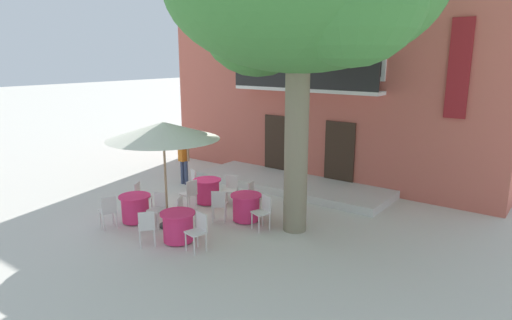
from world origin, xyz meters
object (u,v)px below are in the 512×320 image
cafe_chair_far_side_2 (141,195)px  cafe_table_middle (178,227)px  cafe_chair_middle_2 (184,211)px  cafe_chair_front_0 (231,188)px  cafe_chair_front_1 (197,181)px  cafe_table_front (207,191)px  cafe_chair_near_tree_0 (219,203)px  cafe_chair_middle_0 (147,226)px  cafe_chair_near_tree_2 (254,195)px  cafe_chair_far_side_1 (158,207)px  cafe_table_far_side (135,208)px  cafe_chair_middle_1 (198,229)px  cafe_umbrella (163,131)px  cafe_table_near_tree (246,207)px  cafe_chair_far_side_0 (108,209)px  pedestrian_near_entrance (184,159)px  cafe_chair_near_tree_1 (263,210)px  cafe_chair_front_2 (190,192)px

cafe_chair_far_side_2 → cafe_table_middle: bearing=-18.7°
cafe_chair_middle_2 → cafe_chair_front_0: bearing=98.5°
cafe_chair_front_1 → cafe_table_front: bearing=-19.8°
cafe_chair_near_tree_0 → cafe_chair_middle_0: 2.28m
cafe_chair_near_tree_2 → cafe_chair_far_side_1: 2.79m
cafe_chair_far_side_1 → cafe_table_far_side: bearing=-164.2°
cafe_chair_front_1 → cafe_chair_middle_1: bearing=-45.1°
cafe_chair_middle_0 → cafe_umbrella: size_ratio=0.31×
cafe_chair_near_tree_2 → cafe_chair_middle_1: 2.94m
cafe_table_near_tree → cafe_chair_far_side_0: 3.68m
cafe_chair_middle_2 → cafe_chair_front_0: (-0.34, 2.31, 0.00)m
cafe_table_front → cafe_table_far_side: same height
cafe_chair_near_tree_2 → cafe_chair_far_side_0: (-2.32, -3.34, 0.00)m
cafe_chair_front_0 → cafe_chair_far_side_0: bearing=-111.2°
cafe_chair_near_tree_2 → pedestrian_near_entrance: bearing=167.9°
cafe_chair_far_side_0 → cafe_chair_far_side_1: size_ratio=1.00×
cafe_chair_middle_0 → cafe_umbrella: bearing=115.9°
cafe_table_front → cafe_umbrella: 3.10m
cafe_chair_far_side_1 → cafe_chair_far_side_0: bearing=-133.7°
cafe_chair_near_tree_1 → cafe_chair_front_1: (-3.34, 0.93, 0.00)m
cafe_chair_front_1 → cafe_chair_front_2: same height
cafe_chair_near_tree_0 → cafe_umbrella: cafe_umbrella is taller
cafe_chair_near_tree_2 → cafe_chair_far_side_0: 4.07m
cafe_chair_near_tree_1 → pedestrian_near_entrance: size_ratio=0.55×
cafe_chair_middle_0 → pedestrian_near_entrance: (-3.15, 4.28, 0.40)m
cafe_chair_near_tree_1 → cafe_chair_front_0: size_ratio=1.00×
cafe_table_near_tree → cafe_chair_front_0: size_ratio=0.95×
pedestrian_near_entrance → cafe_chair_near_tree_0: bearing=-30.4°
cafe_chair_near_tree_1 → cafe_table_middle: (-1.19, -1.93, -0.14)m
cafe_table_near_tree → cafe_chair_front_2: (-1.91, -0.28, 0.14)m
cafe_table_near_tree → cafe_chair_far_side_0: bearing=-134.3°
cafe_chair_middle_1 → cafe_chair_front_0: same height
cafe_table_middle → cafe_chair_front_1: (-2.15, 2.85, 0.14)m
cafe_chair_middle_0 → cafe_chair_far_side_2: 2.49m
cafe_chair_near_tree_1 → cafe_chair_front_2: (-2.64, -0.08, 0.00)m
cafe_chair_front_0 → cafe_chair_front_2: size_ratio=1.00×
cafe_chair_middle_0 → cafe_chair_far_side_1: (-0.82, 1.08, 0.00)m
cafe_chair_middle_1 → cafe_table_front: bearing=129.6°
cafe_chair_near_tree_1 → cafe_umbrella: size_ratio=0.31×
cafe_table_near_tree → cafe_table_front: size_ratio=1.00×
cafe_chair_far_side_1 → cafe_chair_front_0: bearing=80.1°
cafe_table_middle → cafe_table_front: (-1.44, 2.60, 0.00)m
cafe_table_middle → cafe_chair_middle_1: cafe_chair_middle_1 is taller
cafe_chair_near_tree_1 → cafe_chair_middle_2: same height
cafe_chair_middle_0 → cafe_chair_front_2: bearing=113.1°
cafe_chair_middle_0 → cafe_chair_near_tree_0: bearing=82.7°
cafe_chair_near_tree_0 → cafe_table_middle: (0.10, -1.61, -0.14)m
cafe_chair_near_tree_1 → cafe_chair_far_side_2: same height
cafe_table_near_tree → cafe_chair_middle_2: cafe_chair_middle_2 is taller
cafe_chair_near_tree_1 → cafe_chair_far_side_0: (-3.29, -2.44, 0.00)m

